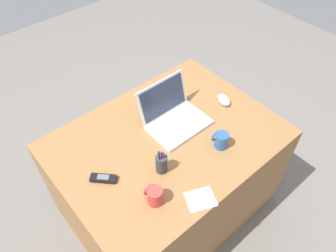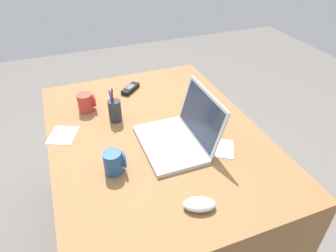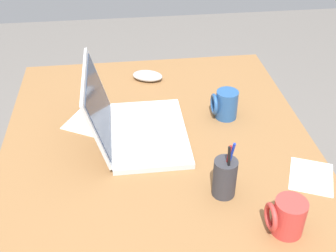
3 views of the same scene
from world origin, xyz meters
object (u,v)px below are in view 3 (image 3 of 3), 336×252
object	(u,v)px
computer_mouse	(149,76)
coffee_mug_white	(225,104)
coffee_mug_tall	(287,217)
laptop	(133,124)
pen_holder	(225,177)

from	to	relation	value
computer_mouse	coffee_mug_white	bearing A→B (deg)	-121.58
coffee_mug_tall	laptop	bearing A→B (deg)	38.74
computer_mouse	pen_holder	distance (m)	0.64
laptop	computer_mouse	world-z (taller)	laptop
coffee_mug_tall	pen_holder	world-z (taller)	pen_holder
coffee_mug_white	pen_holder	size ratio (longest dim) A/B	0.57
pen_holder	coffee_mug_white	bearing A→B (deg)	-13.66
computer_mouse	coffee_mug_tall	size ratio (longest dim) A/B	1.22
laptop	coffee_mug_tall	distance (m)	0.53
laptop	coffee_mug_tall	size ratio (longest dim) A/B	3.71
laptop	pen_holder	xyz separation A→B (m)	(-0.27, -0.22, 0.01)
laptop	pen_holder	bearing A→B (deg)	-141.64
coffee_mug_white	coffee_mug_tall	bearing A→B (deg)	-176.46
laptop	computer_mouse	size ratio (longest dim) A/B	3.05
coffee_mug_tall	computer_mouse	bearing A→B (deg)	18.38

